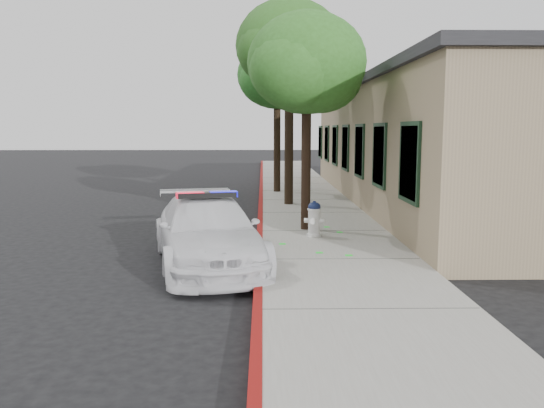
{
  "coord_description": "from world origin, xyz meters",
  "views": [
    {
      "loc": [
        0.14,
        -10.46,
        2.64
      ],
      "look_at": [
        0.35,
        2.63,
        0.86
      ],
      "focal_mm": 36.74,
      "sensor_mm": 36.0,
      "label": 1
    }
  ],
  "objects_px": {
    "clapboard_building": "(450,144)",
    "fire_hydrant": "(314,219)",
    "street_tree_near": "(307,68)",
    "street_tree_mid": "(289,51)",
    "street_tree_far": "(278,78)",
    "police_car": "(207,232)"
  },
  "relations": [
    {
      "from": "clapboard_building",
      "to": "fire_hydrant",
      "type": "relative_size",
      "value": 25.27
    },
    {
      "from": "clapboard_building",
      "to": "street_tree_near",
      "type": "height_order",
      "value": "street_tree_near"
    },
    {
      "from": "clapboard_building",
      "to": "fire_hydrant",
      "type": "height_order",
      "value": "clapboard_building"
    },
    {
      "from": "fire_hydrant",
      "to": "street_tree_mid",
      "type": "distance_m",
      "value": 7.32
    },
    {
      "from": "street_tree_near",
      "to": "street_tree_mid",
      "type": "xyz_separation_m",
      "value": [
        -0.22,
        4.75,
        1.05
      ]
    },
    {
      "from": "clapboard_building",
      "to": "street_tree_far",
      "type": "height_order",
      "value": "street_tree_far"
    },
    {
      "from": "street_tree_mid",
      "to": "clapboard_building",
      "type": "bearing_deg",
      "value": 10.1
    },
    {
      "from": "fire_hydrant",
      "to": "police_car",
      "type": "bearing_deg",
      "value": -121.75
    },
    {
      "from": "clapboard_building",
      "to": "fire_hydrant",
      "type": "distance_m",
      "value": 8.74
    },
    {
      "from": "fire_hydrant",
      "to": "street_tree_far",
      "type": "distance_m",
      "value": 10.23
    },
    {
      "from": "police_car",
      "to": "street_tree_mid",
      "type": "distance_m",
      "value": 9.28
    },
    {
      "from": "police_car",
      "to": "street_tree_mid",
      "type": "relative_size",
      "value": 0.74
    },
    {
      "from": "police_car",
      "to": "fire_hydrant",
      "type": "distance_m",
      "value": 3.16
    },
    {
      "from": "fire_hydrant",
      "to": "street_tree_mid",
      "type": "height_order",
      "value": "street_tree_mid"
    },
    {
      "from": "street_tree_far",
      "to": "street_tree_near",
      "type": "bearing_deg",
      "value": -86.82
    },
    {
      "from": "street_tree_far",
      "to": "street_tree_mid",
      "type": "bearing_deg",
      "value": -86.13
    },
    {
      "from": "fire_hydrant",
      "to": "street_tree_near",
      "type": "relative_size",
      "value": 0.16
    },
    {
      "from": "street_tree_mid",
      "to": "street_tree_near",
      "type": "bearing_deg",
      "value": -87.36
    },
    {
      "from": "street_tree_mid",
      "to": "street_tree_far",
      "type": "bearing_deg",
      "value": 93.87
    },
    {
      "from": "police_car",
      "to": "street_tree_near",
      "type": "xyz_separation_m",
      "value": [
        2.15,
        3.15,
        3.42
      ]
    },
    {
      "from": "clapboard_building",
      "to": "street_tree_mid",
      "type": "distance_m",
      "value": 6.53
    },
    {
      "from": "clapboard_building",
      "to": "police_car",
      "type": "xyz_separation_m",
      "value": [
        -7.62,
        -8.92,
        -1.46
      ]
    }
  ]
}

